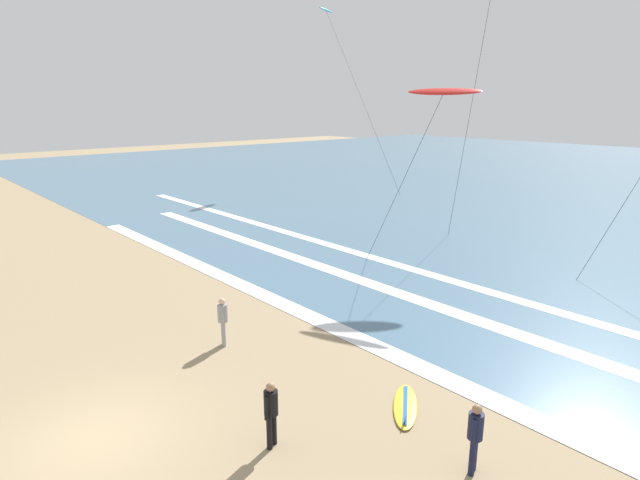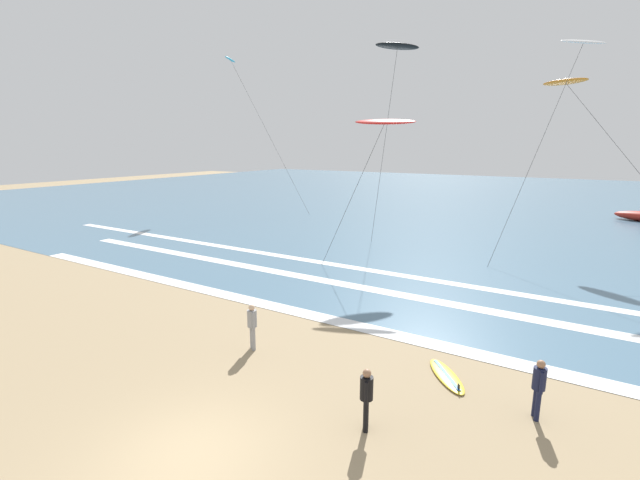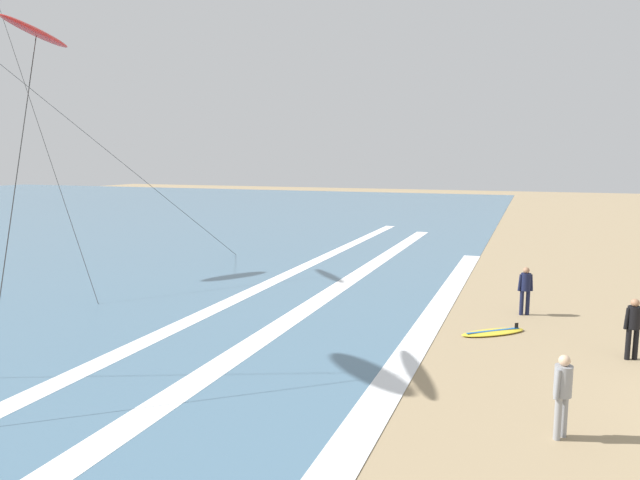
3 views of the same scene
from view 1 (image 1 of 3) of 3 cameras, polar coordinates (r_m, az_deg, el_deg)
The scene contains 10 objects.
ground_plane at distance 13.93m, azimuth -23.46°, elevation -19.36°, with size 160.00×160.00×0.00m, color #9E8763.
wave_foam_shoreline at distance 19.05m, azimuth -0.79°, elevation -8.49°, with size 38.83×0.82×0.01m, color white.
wave_foam_mid_break at distance 19.84m, azimuth 15.76°, elevation -8.09°, with size 49.14×0.79×0.01m, color white.
wave_foam_outer_break at distance 23.30m, azimuth 15.05°, elevation -4.58°, with size 58.91×0.67×0.01m, color white.
surfer_left_near at distance 12.22m, azimuth -5.37°, elevation -17.89°, with size 0.32×0.50×1.60m.
surfer_foreground_main at distance 11.91m, azimuth 16.59°, elevation -19.50°, with size 0.32×0.51×1.60m.
surfer_right_near at distance 16.97m, azimuth -10.58°, elevation -8.31°, with size 0.47×0.35×1.60m.
surfboard_near_water at distance 14.14m, azimuth 9.30°, elevation -17.46°, with size 1.78×2.01×0.25m.
kite_cyan_high_left at distance 53.49m, azimuth 0.70°, elevation 23.71°, with size 12.37×3.29×16.18m.
kite_red_high_right at distance 23.89m, azimuth 13.41°, elevation 15.43°, with size 4.80×2.26×8.22m.
Camera 1 is at (11.32, -3.01, 7.55)m, focal length 29.29 mm.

